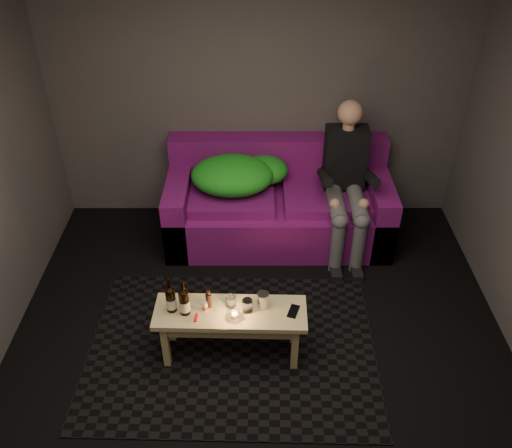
{
  "coord_description": "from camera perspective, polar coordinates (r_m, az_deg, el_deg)",
  "views": [
    {
      "loc": [
        -0.03,
        -2.6,
        3.35
      ],
      "look_at": [
        -0.02,
        1.15,
        0.59
      ],
      "focal_mm": 38.0,
      "sensor_mm": 36.0,
      "label": 1
    }
  ],
  "objects": [
    {
      "name": "beer_bottle_b",
      "position": [
        3.99,
        -7.57,
        -8.07
      ],
      "size": [
        0.08,
        0.08,
        0.31
      ],
      "color": "black",
      "rests_on": "coffee_table"
    },
    {
      "name": "tumbler_front",
      "position": [
        4.02,
        -0.91,
        -8.56
      ],
      "size": [
        0.08,
        0.08,
        0.1
      ],
      "primitive_type": "cylinder",
      "rotation": [
        0.0,
        0.0,
        -0.07
      ],
      "color": "white",
      "rests_on": "coffee_table"
    },
    {
      "name": "tumbler_back",
      "position": [
        4.06,
        -2.65,
        -8.14
      ],
      "size": [
        0.08,
        0.08,
        0.09
      ],
      "primitive_type": "cylinder",
      "rotation": [
        0.0,
        0.0,
        -0.01
      ],
      "color": "white",
      "rests_on": "coffee_table"
    },
    {
      "name": "sofa",
      "position": [
        5.36,
        2.33,
        2.03
      ],
      "size": [
        2.14,
        0.96,
        0.92
      ],
      "color": "#6E0F74",
      "rests_on": "floor"
    },
    {
      "name": "pepper_mill",
      "position": [
        4.06,
        -5.01,
        -7.99
      ],
      "size": [
        0.05,
        0.05,
        0.12
      ],
      "primitive_type": "cylinder",
      "rotation": [
        0.0,
        0.0,
        0.04
      ],
      "color": "black",
      "rests_on": "coffee_table"
    },
    {
      "name": "smartphone",
      "position": [
        4.05,
        3.96,
        -9.15
      ],
      "size": [
        0.11,
        0.15,
        0.01
      ],
      "primitive_type": "cube",
      "rotation": [
        0.0,
        0.0,
        -0.33
      ],
      "color": "black",
      "rests_on": "coffee_table"
    },
    {
      "name": "salt_shaker",
      "position": [
        4.04,
        -5.4,
        -8.63
      ],
      "size": [
        0.05,
        0.05,
        0.08
      ],
      "primitive_type": "cylinder",
      "rotation": [
        0.0,
        0.0,
        -0.28
      ],
      "color": "silver",
      "rests_on": "coffee_table"
    },
    {
      "name": "green_blanket",
      "position": [
        5.15,
        -1.96,
        5.28
      ],
      "size": [
        0.94,
        0.64,
        0.32
      ],
      "color": "#1A921C",
      "rests_on": "sofa"
    },
    {
      "name": "rug",
      "position": [
        4.42,
        -2.54,
        -12.82
      ],
      "size": [
        2.3,
        1.7,
        0.01
      ],
      "primitive_type": "cube",
      "rotation": [
        0.0,
        0.0,
        -0.02
      ],
      "color": "black",
      "rests_on": "floor"
    },
    {
      "name": "floor",
      "position": [
        4.24,
        0.33,
        -15.84
      ],
      "size": [
        4.5,
        4.5,
        0.0
      ],
      "primitive_type": "plane",
      "color": "black",
      "rests_on": "ground"
    },
    {
      "name": "room",
      "position": [
        3.51,
        0.37,
        7.26
      ],
      "size": [
        4.5,
        4.5,
        4.5
      ],
      "color": "silver",
      "rests_on": "ground"
    },
    {
      "name": "red_lighter",
      "position": [
        4.02,
        -6.34,
        -9.78
      ],
      "size": [
        0.03,
        0.08,
        0.01
      ],
      "primitive_type": "cube",
      "rotation": [
        0.0,
        0.0,
        -0.09
      ],
      "color": "red",
      "rests_on": "coffee_table"
    },
    {
      "name": "coffee_table",
      "position": [
        4.11,
        -2.7,
        -9.93
      ],
      "size": [
        1.14,
        0.39,
        0.46
      ],
      "rotation": [
        0.0,
        0.0,
        -0.02
      ],
      "color": "tan",
      "rests_on": "rug"
    },
    {
      "name": "tealight",
      "position": [
        3.99,
        -2.28,
        -9.53
      ],
      "size": [
        0.06,
        0.06,
        0.05
      ],
      "color": "white",
      "rests_on": "coffee_table"
    },
    {
      "name": "person",
      "position": [
        5.06,
        9.5,
        4.71
      ],
      "size": [
        0.39,
        0.89,
        1.43
      ],
      "color": "black",
      "rests_on": "sofa"
    },
    {
      "name": "steel_cup",
      "position": [
        4.04,
        0.74,
        -8.0
      ],
      "size": [
        0.11,
        0.11,
        0.12
      ],
      "primitive_type": "cylinder",
      "rotation": [
        0.0,
        0.0,
        -0.31
      ],
      "color": "silver",
      "rests_on": "coffee_table"
    },
    {
      "name": "beer_bottle_a",
      "position": [
        4.03,
        -8.95,
        -7.79
      ],
      "size": [
        0.08,
        0.08,
        0.3
      ],
      "color": "black",
      "rests_on": "coffee_table"
    }
  ]
}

